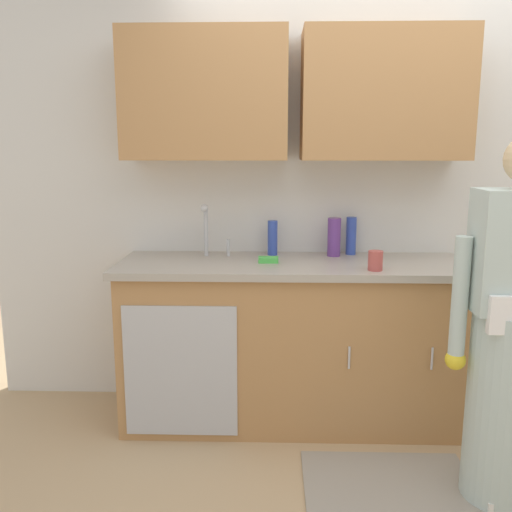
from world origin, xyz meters
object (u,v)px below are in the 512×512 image
Objects in this scene: bottle_water_short at (334,237)px; cup_by_sink at (375,261)px; bottle_dish_liquid at (351,236)px; bottle_cleaner_spray at (273,238)px; sponge at (268,260)px; sink at (210,263)px; person_at_sink at (511,353)px.

bottle_water_short is 2.18× the size of cup_by_sink.
bottle_cleaner_spray is (-0.47, -0.03, -0.01)m from bottle_dish_liquid.
cup_by_sink is at bearing -18.81° from sponge.
bottle_water_short is (-0.11, -0.05, 0.00)m from bottle_dish_liquid.
bottle_cleaner_spray is 0.68m from cup_by_sink.
sponge is at bearing -5.57° from sink.
bottle_dish_liquid is at bearing 98.51° from cup_by_sink.
bottle_cleaner_spray is (0.35, 0.19, 0.12)m from sink.
person_at_sink is 1.19m from bottle_water_short.
person_at_sink is 0.78m from cup_by_sink.
person_at_sink reaches higher than sponge.
bottle_cleaner_spray is 0.24m from sponge.
bottle_water_short is (-0.68, 0.91, 0.36)m from person_at_sink.
bottle_dish_liquid reaches higher than cup_by_sink.
person_at_sink is 14.73× the size of sponge.
cup_by_sink is (0.17, -0.39, -0.06)m from bottle_water_short.
cup_by_sink is (0.53, -0.41, -0.05)m from bottle_cleaner_spray.
bottle_cleaner_spray is at bearing 28.37° from sink.
bottle_cleaner_spray is 0.91× the size of bottle_water_short.
bottle_dish_liquid reaches higher than bottle_cleaner_spray.
bottle_dish_liquid is at bearing 27.08° from sponge.
bottle_dish_liquid is at bearing 26.56° from bottle_water_short.
bottle_cleaner_spray is at bearing 176.12° from bottle_water_short.
bottle_water_short reaches higher than bottle_cleaner_spray.
sponge is (0.33, -0.03, 0.03)m from sink.
bottle_dish_liquid is at bearing 14.96° from sink.
person_at_sink reaches higher than bottle_water_short.
person_at_sink is 1.44m from bottle_cleaner_spray.
bottle_water_short is at bearing -153.44° from bottle_dish_liquid.
sink is at bearing 174.43° from sponge.
sink reaches higher than sponge.
bottle_cleaner_spray is 1.86× the size of sponge.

